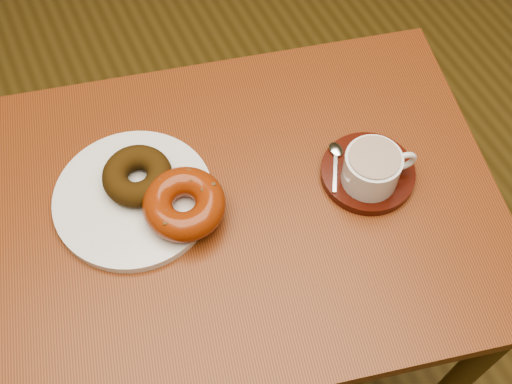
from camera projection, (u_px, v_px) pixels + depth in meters
name	position (u px, v px, depth m)	size (l,w,h in m)	color
cafe_table	(246.00, 238.00, 1.12)	(0.92, 0.77, 0.76)	brown
donut_plate	(134.00, 198.00, 1.01)	(0.25, 0.25, 0.02)	silver
donut_cinnamon	(137.00, 176.00, 1.00)	(0.11, 0.11, 0.04)	#38240B
donut_caramel	(184.00, 204.00, 0.97)	(0.18, 0.18, 0.05)	maroon
saucer	(368.00, 173.00, 1.03)	(0.15, 0.15, 0.02)	#390F07
coffee_cup	(373.00, 168.00, 0.99)	(0.12, 0.09, 0.06)	silver
teaspoon	(336.00, 154.00, 1.04)	(0.05, 0.09, 0.01)	silver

